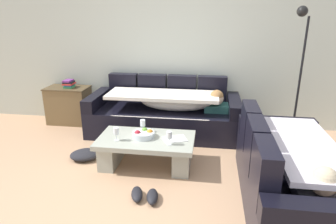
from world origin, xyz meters
The scene contains 15 objects.
ground_plane centered at (0.00, 0.00, 0.00)m, with size 14.00×14.00×0.00m, color tan.
back_wall centered at (0.00, 2.15, 1.35)m, with size 9.00×0.10×2.70m, color beige.
couch_along_wall centered at (-0.01, 1.62, 0.33)m, with size 2.36×0.92×0.88m.
couch_near_window centered at (1.49, -0.08, 0.34)m, with size 0.92×1.94×0.88m.
coffee_table centered at (-0.10, 0.52, 0.24)m, with size 1.20×0.68×0.38m.
fruit_bowl centered at (-0.14, 0.55, 0.42)m, with size 0.28×0.28×0.10m.
wine_glass_near_left centered at (-0.45, 0.40, 0.50)m, with size 0.07×0.07×0.17m.
wine_glass_near_right centered at (0.21, 0.37, 0.50)m, with size 0.07×0.07×0.17m.
wine_glass_far_back centered at (-0.19, 0.71, 0.50)m, with size 0.07×0.07×0.17m.
open_magazine centered at (0.26, 0.53, 0.39)m, with size 0.28×0.21×0.01m, color white.
side_cabinet centered at (-1.77, 1.85, 0.32)m, with size 0.72×0.44×0.64m.
book_stack_on_cabinet centered at (-1.73, 1.85, 0.71)m, with size 0.19×0.23×0.13m.
floor_lamp centered at (1.86, 1.50, 1.12)m, with size 0.33×0.31×1.95m.
pair_of_shoes centered at (0.03, -0.20, 0.04)m, with size 0.34×0.31×0.09m.
crumpled_garment centered at (-0.95, 0.57, 0.06)m, with size 0.40×0.32×0.12m, color #232328.
Camera 1 is at (0.65, -2.81, 1.88)m, focal length 31.75 mm.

